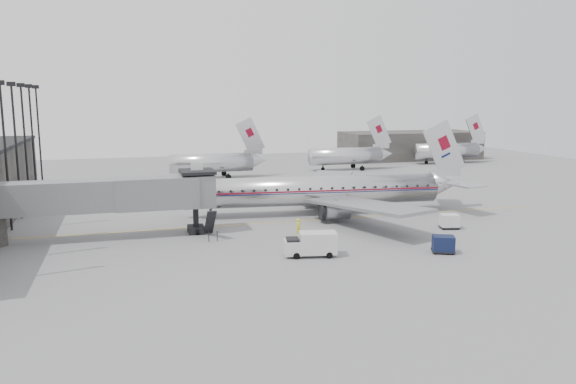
% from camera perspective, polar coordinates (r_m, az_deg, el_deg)
% --- Properties ---
extents(ground, '(160.00, 160.00, 0.00)m').
position_cam_1_polar(ground, '(56.23, 0.63, -4.36)').
color(ground, slate).
rests_on(ground, ground).
extents(hangar, '(30.00, 12.00, 6.00)m').
position_cam_1_polar(hangar, '(128.07, 12.27, 4.66)').
color(hangar, '#322F2D').
rests_on(hangar, ground).
extents(apron_line, '(60.00, 0.15, 0.01)m').
position_cam_1_polar(apron_line, '(62.68, 1.67, -2.90)').
color(apron_line, gold).
rests_on(apron_line, ground).
extents(jet_bridge, '(21.00, 6.20, 7.10)m').
position_cam_1_polar(jet_bridge, '(56.69, -16.82, -0.35)').
color(jet_bridge, slate).
rests_on(jet_bridge, ground).
extents(floodlight_masts, '(0.90, 42.25, 15.25)m').
position_cam_1_polar(floodlight_masts, '(66.48, -26.34, 4.12)').
color(floodlight_masts, black).
rests_on(floodlight_masts, ground).
extents(distant_aircraft_near, '(16.39, 3.20, 10.26)m').
position_cam_1_polar(distant_aircraft_near, '(95.88, -7.68, 3.04)').
color(distant_aircraft_near, silver).
rests_on(distant_aircraft_near, ground).
extents(distant_aircraft_mid, '(16.39, 3.20, 10.26)m').
position_cam_1_polar(distant_aircraft_mid, '(106.61, 5.97, 3.73)').
color(distant_aircraft_mid, silver).
rests_on(distant_aircraft_mid, ground).
extents(distant_aircraft_far, '(16.39, 3.20, 10.26)m').
position_cam_1_polar(distant_aircraft_far, '(121.09, 15.85, 4.12)').
color(distant_aircraft_far, silver).
rests_on(distant_aircraft_far, ground).
extents(airliner, '(34.74, 32.05, 10.99)m').
position_cam_1_polar(airliner, '(66.05, 3.95, 0.17)').
color(airliner, silver).
rests_on(airliner, ground).
extents(service_van, '(4.74, 2.56, 2.11)m').
position_cam_1_polar(service_van, '(48.57, 2.37, -5.28)').
color(service_van, silver).
rests_on(service_van, ground).
extents(baggage_cart_navy, '(2.38, 2.13, 1.53)m').
position_cam_1_polar(baggage_cart_navy, '(51.47, 15.50, -5.11)').
color(baggage_cart_navy, '#0D1535').
rests_on(baggage_cart_navy, ground).
extents(baggage_cart_white, '(2.21, 1.87, 1.51)m').
position_cam_1_polar(baggage_cart_white, '(61.04, 16.08, -2.85)').
color(baggage_cart_white, silver).
rests_on(baggage_cart_white, ground).
extents(ramp_worker, '(0.75, 0.72, 1.73)m').
position_cam_1_polar(ramp_worker, '(55.67, 1.09, -3.59)').
color(ramp_worker, yellow).
rests_on(ramp_worker, ground).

